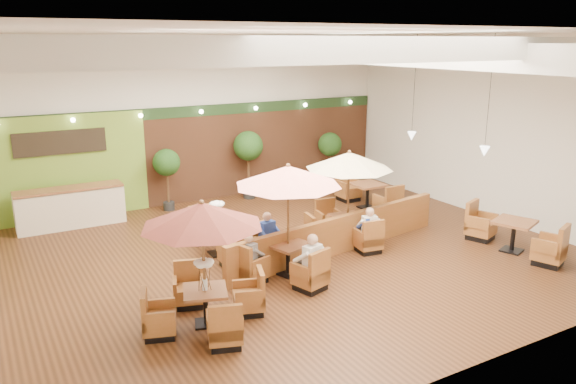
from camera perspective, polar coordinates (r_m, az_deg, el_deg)
room at (r=14.75m, az=-1.57°, el=8.62°), size 14.04×14.00×5.52m
service_counter at (r=17.60m, az=-21.21°, el=-1.47°), size 3.00×0.75×1.18m
booth_divider at (r=14.51m, az=5.36°, el=-4.31°), size 7.01×1.33×0.98m
table_0 at (r=10.57m, az=-8.64°, el=-4.97°), size 2.58×2.58×2.50m
table_1 at (r=12.64m, az=-0.24°, el=-0.41°), size 2.60×2.73×2.66m
table_2 at (r=14.90m, az=6.01°, el=1.57°), size 2.44×2.54×2.53m
table_3 at (r=14.45m, az=-7.12°, el=-4.40°), size 0.91×2.63×1.56m
table_4 at (r=15.67m, az=21.89°, el=-4.22°), size 1.21×2.99×1.05m
table_5 at (r=18.45m, az=8.06°, el=-0.43°), size 0.94×2.78×1.05m
topiary_0 at (r=18.21m, az=-12.23°, el=2.71°), size 0.86×0.86×2.00m
topiary_1 at (r=19.20m, az=-4.06°, el=4.42°), size 1.01×1.01×2.35m
topiary_2 at (r=20.88m, az=4.27°, el=4.64°), size 0.87×0.87×2.03m
diner_0 at (r=12.25m, az=2.29°, el=-6.57°), size 0.46×0.41×0.84m
diner_1 at (r=13.84m, az=-2.00°, el=-4.07°), size 0.42×0.37×0.79m
diner_2 at (r=12.62m, az=-3.85°, el=-6.14°), size 0.38×0.40×0.73m
diner_3 at (r=14.53m, az=8.21°, el=-3.37°), size 0.37×0.31×0.72m
diner_4 at (r=14.53m, az=8.21°, el=-3.31°), size 0.42×0.38×0.76m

